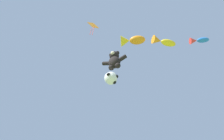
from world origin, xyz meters
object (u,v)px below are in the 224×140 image
(soccer_ball_kite, at_px, (111,78))
(fish_kite_goldfin, at_px, (163,42))
(fish_kite_tangerine, at_px, (131,41))
(fish_kite_cobalt, at_px, (198,40))
(teddy_bear_kite, at_px, (114,60))
(diamond_kite, at_px, (93,26))

(soccer_ball_kite, xyz_separation_m, fish_kite_goldfin, (3.95, 0.99, 3.66))
(soccer_ball_kite, height_order, fish_kite_goldfin, fish_kite_goldfin)
(fish_kite_tangerine, relative_size, fish_kite_cobalt, 1.30)
(teddy_bear_kite, bearing_deg, soccer_ball_kite, 149.12)
(teddy_bear_kite, xyz_separation_m, soccer_ball_kite, (-0.32, 0.19, -1.56))
(fish_kite_goldfin, bearing_deg, soccer_ball_kite, -166.00)
(soccer_ball_kite, bearing_deg, fish_kite_tangerine, -4.47)
(soccer_ball_kite, bearing_deg, teddy_bear_kite, -30.88)
(fish_kite_tangerine, xyz_separation_m, diamond_kite, (-2.72, -1.47, 1.86))
(teddy_bear_kite, xyz_separation_m, fish_kite_tangerine, (1.40, 0.06, 1.93))
(fish_kite_goldfin, relative_size, diamond_kite, 0.75)
(diamond_kite, bearing_deg, teddy_bear_kite, 46.81)
(fish_kite_tangerine, distance_m, fish_kite_cobalt, 5.46)
(diamond_kite, bearing_deg, fish_kite_goldfin, 27.56)
(soccer_ball_kite, relative_size, fish_kite_goldfin, 0.49)
(fish_kite_goldfin, height_order, diamond_kite, diamond_kite)
(teddy_bear_kite, distance_m, soccer_ball_kite, 1.60)
(fish_kite_tangerine, bearing_deg, diamond_kite, -151.71)
(fish_kite_cobalt, distance_m, diamond_kite, 8.63)
(fish_kite_cobalt, relative_size, diamond_kite, 0.61)
(fish_kite_tangerine, bearing_deg, fish_kite_cobalt, 25.17)
(soccer_ball_kite, distance_m, diamond_kite, 5.67)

